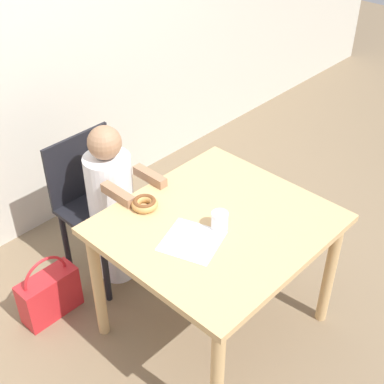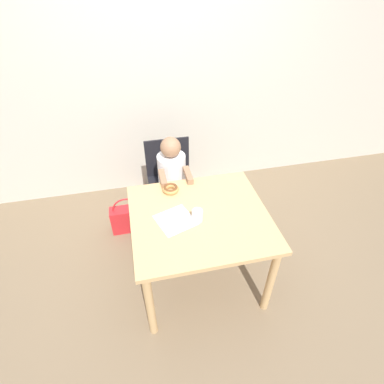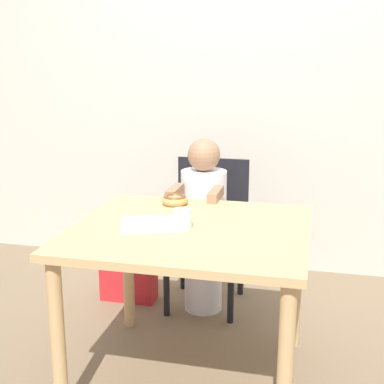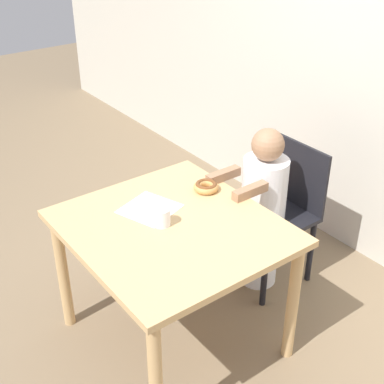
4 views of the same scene
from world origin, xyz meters
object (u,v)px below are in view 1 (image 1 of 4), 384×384
child_figure (112,206)px  donut (145,203)px  handbag (49,294)px  cup (220,221)px  chair (99,204)px

child_figure → donut: bearing=-100.5°
donut → handbag: donut is taller
donut → child_figure: bearing=79.5°
child_figure → cup: size_ratio=11.49×
handbag → child_figure: bearing=-2.7°
child_figure → donut: 0.45m
donut → handbag: (-0.40, 0.39, -0.61)m
child_figure → handbag: child_figure is taller
chair → handbag: chair is taller
chair → handbag: 0.58m
donut → handbag: size_ratio=0.33×
chair → donut: (-0.07, -0.49, 0.30)m
chair → handbag: bearing=-167.5°
handbag → cup: 1.13m
handbag → cup: cup is taller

